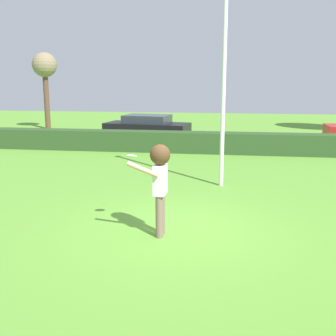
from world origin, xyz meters
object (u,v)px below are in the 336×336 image
object	(u,v)px
person	(160,176)
parked_car_black	(147,126)
lamppost	(224,63)
frisbee	(131,156)
bare_elm_tree	(45,68)

from	to	relation	value
person	parked_car_black	size ratio (longest dim) A/B	0.41
lamppost	frisbee	bearing A→B (deg)	-114.88
lamppost	person	bearing A→B (deg)	-104.61
lamppost	bare_elm_tree	distance (m)	16.59
person	parked_car_black	bearing A→B (deg)	102.50
person	lamppost	bearing A→B (deg)	75.39
bare_elm_tree	parked_car_black	bearing A→B (deg)	-27.60
bare_elm_tree	person	bearing A→B (deg)	-59.37
lamppost	parked_car_black	xyz separation A→B (m)	(-3.96, 8.84, -2.76)
frisbee	parked_car_black	bearing A→B (deg)	100.03
frisbee	lamppost	xyz separation A→B (m)	(1.74, 3.74, 1.95)
parked_car_black	bare_elm_tree	xyz separation A→B (m)	(-6.97, 3.64, 2.96)
lamppost	bare_elm_tree	size ratio (longest dim) A/B	1.37
parked_car_black	bare_elm_tree	distance (m)	8.40
person	lamppost	world-z (taller)	lamppost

